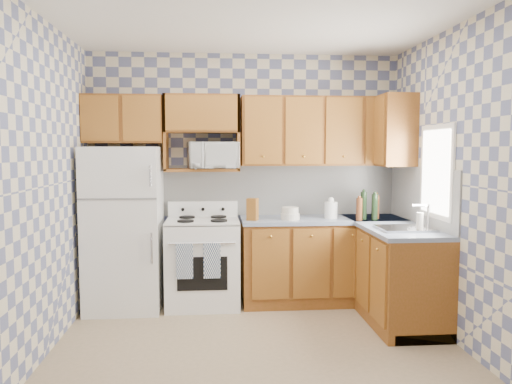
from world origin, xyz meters
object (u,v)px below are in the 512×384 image
(stove_body, at_px, (203,263))
(microwave, at_px, (213,155))
(refrigerator, at_px, (124,228))
(electric_kettle, at_px, (331,210))

(stove_body, height_order, microwave, microwave)
(refrigerator, xyz_separation_m, microwave, (0.92, 0.14, 0.75))
(refrigerator, relative_size, microwave, 3.28)
(stove_body, bearing_deg, electric_kettle, -1.23)
(microwave, distance_m, electric_kettle, 1.39)
(stove_body, xyz_separation_m, microwave, (0.11, 0.12, 1.14))
(electric_kettle, bearing_deg, microwave, 173.43)
(microwave, xyz_separation_m, electric_kettle, (1.25, -0.14, -0.58))
(refrigerator, xyz_separation_m, stove_body, (0.80, 0.03, -0.39))
(stove_body, xyz_separation_m, electric_kettle, (1.37, -0.03, 0.56))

